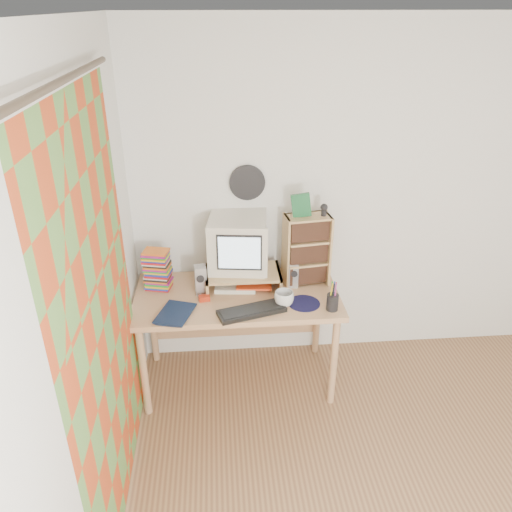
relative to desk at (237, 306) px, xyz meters
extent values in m
plane|color=white|center=(1.03, 0.31, 0.63)|extent=(3.50, 0.00, 3.50)
plane|color=white|center=(-0.72, -1.44, 0.63)|extent=(0.00, 3.50, 3.50)
plane|color=#C1431B|center=(-0.68, -0.96, 0.53)|extent=(0.00, 2.20, 2.20)
cylinder|color=black|center=(0.10, 0.29, 0.81)|extent=(0.25, 0.02, 0.25)
cube|color=tan|center=(0.00, -0.06, 0.11)|extent=(1.40, 0.70, 0.04)
cube|color=tan|center=(0.00, 0.27, -0.24)|extent=(1.33, 0.02, 0.41)
cylinder|color=tan|center=(-0.64, -0.35, -0.26)|extent=(0.05, 0.05, 0.71)
cylinder|color=tan|center=(0.64, -0.35, -0.26)|extent=(0.05, 0.05, 0.71)
cylinder|color=tan|center=(-0.64, 0.23, -0.26)|extent=(0.05, 0.05, 0.71)
cylinder|color=tan|center=(0.64, 0.23, -0.26)|extent=(0.05, 0.05, 0.71)
cube|color=#D8BC72|center=(-0.20, 0.04, 0.19)|extent=(0.02, 0.30, 0.12)
cube|color=#D8BC72|center=(0.30, 0.04, 0.19)|extent=(0.02, 0.30, 0.12)
cube|color=#D8BC72|center=(0.05, 0.04, 0.24)|extent=(0.52, 0.30, 0.02)
cube|color=silver|center=(0.02, 0.09, 0.44)|extent=(0.43, 0.43, 0.37)
cube|color=#A4A4A9|center=(-0.24, -0.03, 0.24)|extent=(0.09, 0.09, 0.21)
cube|color=#A4A4A9|center=(0.40, 0.01, 0.23)|extent=(0.08, 0.08, 0.18)
cube|color=black|center=(0.08, -0.31, 0.15)|extent=(0.46, 0.26, 0.03)
cube|color=#D8BC72|center=(0.49, 0.07, 0.39)|extent=(0.32, 0.20, 0.51)
imported|color=white|center=(0.30, -0.23, 0.19)|extent=(0.14, 0.14, 0.10)
imported|color=#101E3C|center=(-0.50, -0.26, 0.16)|extent=(0.29, 0.25, 0.05)
cylinder|color=black|center=(0.44, -0.22, 0.14)|extent=(0.22, 0.22, 0.00)
cube|color=#B62B13|center=(-0.22, -0.13, 0.15)|extent=(0.08, 0.06, 0.04)
cube|color=#1A5B32|center=(0.44, 0.06, 0.72)|extent=(0.13, 0.03, 0.16)
camera|label=1|loc=(-0.11, -3.00, 1.92)|focal=35.00mm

